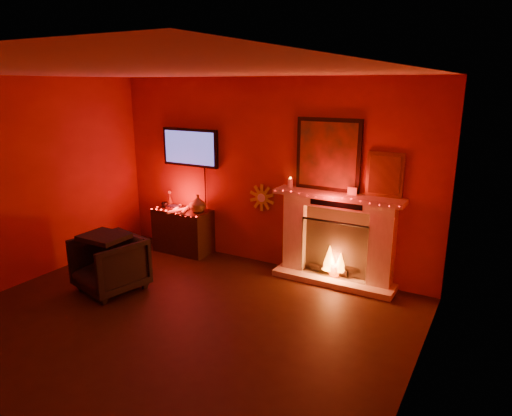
# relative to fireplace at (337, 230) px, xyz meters

# --- Properties ---
(room) EXTENTS (5.00, 5.00, 5.00)m
(room) POSITION_rel_fireplace_xyz_m (-1.14, -2.39, 0.63)
(room) COLOR black
(room) RESTS_ON ground
(floor) EXTENTS (5.00, 5.00, 0.00)m
(floor) POSITION_rel_fireplace_xyz_m (-1.14, -2.39, -0.72)
(floor) COLOR black
(floor) RESTS_ON ground
(fireplace) EXTENTS (1.72, 0.40, 2.18)m
(fireplace) POSITION_rel_fireplace_xyz_m (0.00, 0.00, 0.00)
(fireplace) COLOR beige
(fireplace) RESTS_ON floor
(tv) EXTENTS (1.00, 0.07, 1.24)m
(tv) POSITION_rel_fireplace_xyz_m (-2.44, 0.06, 0.92)
(tv) COLOR black
(tv) RESTS_ON room
(sunburst_clock) EXTENTS (0.40, 0.03, 0.40)m
(sunburst_clock) POSITION_rel_fireplace_xyz_m (-1.19, 0.09, 0.28)
(sunburst_clock) COLOR gold
(sunburst_clock) RESTS_ON room
(console_table) EXTENTS (0.91, 0.56, 0.96)m
(console_table) POSITION_rel_fireplace_xyz_m (-2.48, -0.13, -0.34)
(console_table) COLOR black
(console_table) RESTS_ON floor
(armchair) EXTENTS (0.92, 0.94, 0.71)m
(armchair) POSITION_rel_fireplace_xyz_m (-2.43, -1.72, -0.37)
(armchair) COLOR black
(armchair) RESTS_ON floor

